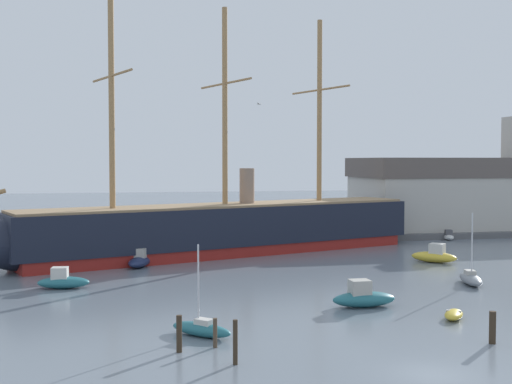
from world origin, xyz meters
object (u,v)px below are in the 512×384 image
object	(u,v)px
mooring_piling_midwater	(492,327)
motorboat_mid_left	(63,281)
dockside_warehouse_right	(486,195)
seagull_in_flight	(259,104)
tall_ship	(225,228)
dinghy_foreground_right	(454,315)
motorboat_alongside_bow	(140,260)
sailboat_foreground_left	(201,328)
motorboat_far_right	(448,236)
mooring_piling_left_pair	(179,334)
sailboat_mid_right	(471,278)
mooring_piling_right_pair	(235,342)
motorboat_far_left	(16,243)
motorboat_alongside_stern	(434,256)
dinghy_distant_centre	(233,232)
motorboat_near_centre	(363,297)
mooring_piling_nearest	(215,333)

from	to	relation	value
mooring_piling_midwater	motorboat_mid_left	bearing A→B (deg)	138.49
dockside_warehouse_right	seagull_in_flight	distance (m)	55.94
tall_ship	mooring_piling_midwater	bearing A→B (deg)	-77.12
tall_ship	dinghy_foreground_right	xyz separation A→B (m)	(10.06, -34.44, -2.74)
motorboat_alongside_bow	seagull_in_flight	xyz separation A→B (m)	(10.06, -10.77, 15.04)
sailboat_foreground_left	motorboat_far_right	bearing A→B (deg)	47.73
tall_ship	mooring_piling_left_pair	xyz separation A→B (m)	(-8.92, -38.50, -2.01)
sailboat_mid_right	motorboat_alongside_bow	size ratio (longest dim) A/B	1.29
mooring_piling_right_pair	dockside_warehouse_right	size ratio (longest dim) A/B	0.06
dinghy_foreground_right	motorboat_far_left	distance (m)	57.82
dockside_warehouse_right	dinghy_foreground_right	bearing A→B (deg)	-122.63
motorboat_mid_left	tall_ship	bearing A→B (deg)	46.41
sailboat_foreground_left	mooring_piling_midwater	size ratio (longest dim) A/B	2.94
motorboat_mid_left	dockside_warehouse_right	size ratio (longest dim) A/B	0.10
dinghy_foreground_right	mooring_piling_right_pair	world-z (taller)	mooring_piling_right_pair
mooring_piling_midwater	motorboat_alongside_stern	bearing A→B (deg)	69.18
motorboat_alongside_bow	mooring_piling_right_pair	bearing A→B (deg)	-83.87
dinghy_foreground_right	sailboat_foreground_left	bearing A→B (deg)	-177.16
motorboat_mid_left	motorboat_far_right	world-z (taller)	motorboat_mid_left
motorboat_alongside_bow	mooring_piling_midwater	world-z (taller)	mooring_piling_midwater
sailboat_mid_right	mooring_piling_right_pair	xyz separation A→B (m)	(-24.07, -18.46, 0.67)
motorboat_mid_left	dinghy_distant_centre	bearing A→B (deg)	60.99
mooring_piling_left_pair	motorboat_alongside_bow	bearing A→B (deg)	91.83
motorboat_near_centre	mooring_piling_right_pair	xyz separation A→B (m)	(-11.70, -11.92, 0.49)
motorboat_alongside_bow	mooring_piling_left_pair	bearing A→B (deg)	-88.17
dinghy_foreground_right	dockside_warehouse_right	size ratio (longest dim) A/B	0.07
mooring_piling_nearest	motorboat_far_left	bearing A→B (deg)	109.35
sailboat_foreground_left	mooring_piling_midwater	distance (m)	17.34
mooring_piling_nearest	seagull_in_flight	world-z (taller)	seagull_in_flight
tall_ship	dinghy_distant_centre	bearing A→B (deg)	77.62
motorboat_far_right	mooring_piling_right_pair	xyz separation A→B (m)	(-38.21, -49.28, 0.71)
mooring_piling_left_pair	motorboat_alongside_stern	bearing A→B (deg)	43.37
sailboat_foreground_left	dinghy_distant_centre	distance (m)	57.36
sailboat_mid_right	mooring_piling_right_pair	world-z (taller)	sailboat_mid_right
sailboat_foreground_left	motorboat_mid_left	distance (m)	20.11
motorboat_far_right	mooring_piling_midwater	xyz separation A→B (m)	(-22.70, -48.37, 0.47)
sailboat_mid_right	mooring_piling_midwater	distance (m)	19.53
tall_ship	dockside_warehouse_right	distance (m)	46.07
tall_ship	dinghy_foreground_right	size ratio (longest dim) A/B	19.74
dinghy_foreground_right	mooring_piling_left_pair	xyz separation A→B (m)	(-18.98, -4.06, 0.73)
motorboat_alongside_bow	dinghy_distant_centre	size ratio (longest dim) A/B	1.65
motorboat_far_left	mooring_piling_left_pair	bearing A→B (deg)	-73.00
motorboat_near_centre	motorboat_alongside_stern	world-z (taller)	motorboat_alongside_stern
sailboat_foreground_left	mooring_piling_right_pair	size ratio (longest dim) A/B	2.36
dinghy_foreground_right	mooring_piling_midwater	world-z (taller)	mooring_piling_midwater
motorboat_near_centre	dockside_warehouse_right	xyz separation A→B (m)	(37.39, 46.27, 4.88)
motorboat_alongside_bow	mooring_piling_right_pair	world-z (taller)	mooring_piling_right_pair
motorboat_far_left	dinghy_distant_centre	bearing A→B (deg)	16.94
dinghy_distant_centre	dockside_warehouse_right	xyz separation A→B (m)	(38.27, -4.06, 5.25)
dinghy_distant_centre	mooring_piling_left_pair	distance (m)	60.84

